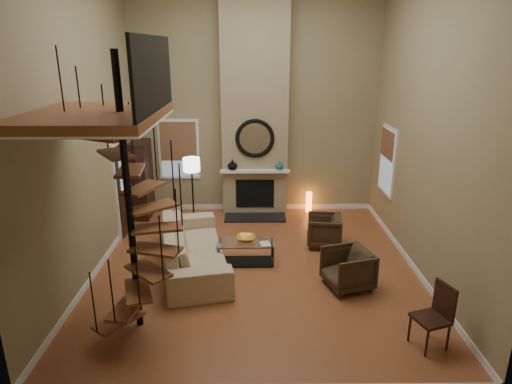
{
  "coord_description": "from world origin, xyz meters",
  "views": [
    {
      "loc": [
        -0.09,
        -7.61,
        4.04
      ],
      "look_at": [
        0.0,
        0.4,
        1.4
      ],
      "focal_mm": 31.0,
      "sensor_mm": 36.0,
      "label": 1
    }
  ],
  "objects_px": {
    "coffee_table": "(246,249)",
    "floor_lamp": "(192,171)",
    "armchair_far": "(351,268)",
    "armchair_near": "(327,230)",
    "side_chair": "(436,313)",
    "hutch": "(142,179)",
    "sofa": "(193,247)",
    "accent_lamp": "(309,202)"
  },
  "relations": [
    {
      "from": "coffee_table",
      "to": "floor_lamp",
      "type": "height_order",
      "value": "floor_lamp"
    },
    {
      "from": "coffee_table",
      "to": "armchair_far",
      "type": "bearing_deg",
      "value": -26.23
    },
    {
      "from": "armchair_far",
      "to": "coffee_table",
      "type": "relative_size",
      "value": 0.68
    },
    {
      "from": "armchair_near",
      "to": "side_chair",
      "type": "xyz_separation_m",
      "value": [
        0.97,
        -3.31,
        0.17
      ]
    },
    {
      "from": "hutch",
      "to": "sofa",
      "type": "bearing_deg",
      "value": -59.86
    },
    {
      "from": "hutch",
      "to": "accent_lamp",
      "type": "height_order",
      "value": "hutch"
    },
    {
      "from": "hutch",
      "to": "armchair_far",
      "type": "distance_m",
      "value": 5.69
    },
    {
      "from": "floor_lamp",
      "to": "accent_lamp",
      "type": "distance_m",
      "value": 3.24
    },
    {
      "from": "hutch",
      "to": "coffee_table",
      "type": "relative_size",
      "value": 1.69
    },
    {
      "from": "sofa",
      "to": "side_chair",
      "type": "distance_m",
      "value": 4.42
    },
    {
      "from": "sofa",
      "to": "accent_lamp",
      "type": "relative_size",
      "value": 5.38
    },
    {
      "from": "hutch",
      "to": "accent_lamp",
      "type": "distance_m",
      "value": 4.23
    },
    {
      "from": "accent_lamp",
      "to": "side_chair",
      "type": "distance_m",
      "value": 5.5
    },
    {
      "from": "armchair_near",
      "to": "coffee_table",
      "type": "relative_size",
      "value": 0.63
    },
    {
      "from": "sofa",
      "to": "armchair_far",
      "type": "distance_m",
      "value": 2.98
    },
    {
      "from": "armchair_near",
      "to": "accent_lamp",
      "type": "distance_m",
      "value": 2.08
    },
    {
      "from": "coffee_table",
      "to": "side_chair",
      "type": "relative_size",
      "value": 1.19
    },
    {
      "from": "hutch",
      "to": "coffee_table",
      "type": "distance_m",
      "value": 3.71
    },
    {
      "from": "coffee_table",
      "to": "accent_lamp",
      "type": "height_order",
      "value": "accent_lamp"
    },
    {
      "from": "accent_lamp",
      "to": "armchair_far",
      "type": "bearing_deg",
      "value": -85.81
    },
    {
      "from": "side_chair",
      "to": "coffee_table",
      "type": "bearing_deg",
      "value": 136.47
    },
    {
      "from": "armchair_near",
      "to": "hutch",
      "type": "bearing_deg",
      "value": -105.37
    },
    {
      "from": "sofa",
      "to": "armchair_far",
      "type": "xyz_separation_m",
      "value": [
        2.87,
        -0.8,
        -0.04
      ]
    },
    {
      "from": "armchair_near",
      "to": "floor_lamp",
      "type": "xyz_separation_m",
      "value": [
        -2.93,
        0.94,
        1.06
      ]
    },
    {
      "from": "side_chair",
      "to": "hutch",
      "type": "bearing_deg",
      "value": 135.72
    },
    {
      "from": "floor_lamp",
      "to": "side_chair",
      "type": "height_order",
      "value": "floor_lamp"
    },
    {
      "from": "armchair_far",
      "to": "accent_lamp",
      "type": "bearing_deg",
      "value": 167.64
    },
    {
      "from": "coffee_table",
      "to": "floor_lamp",
      "type": "bearing_deg",
      "value": 125.71
    },
    {
      "from": "armchair_near",
      "to": "side_chair",
      "type": "distance_m",
      "value": 3.45
    },
    {
      "from": "armchair_near",
      "to": "accent_lamp",
      "type": "xyz_separation_m",
      "value": [
        -0.12,
        2.08,
        -0.1
      ]
    },
    {
      "from": "coffee_table",
      "to": "side_chair",
      "type": "distance_m",
      "value": 3.7
    },
    {
      "from": "sofa",
      "to": "armchair_near",
      "type": "distance_m",
      "value": 2.86
    },
    {
      "from": "armchair_near",
      "to": "floor_lamp",
      "type": "height_order",
      "value": "floor_lamp"
    },
    {
      "from": "sofa",
      "to": "coffee_table",
      "type": "height_order",
      "value": "sofa"
    },
    {
      "from": "sofa",
      "to": "armchair_near",
      "type": "height_order",
      "value": "sofa"
    },
    {
      "from": "coffee_table",
      "to": "accent_lamp",
      "type": "xyz_separation_m",
      "value": [
        1.58,
        2.84,
        -0.03
      ]
    },
    {
      "from": "armchair_near",
      "to": "armchair_far",
      "type": "relative_size",
      "value": 0.93
    },
    {
      "from": "sofa",
      "to": "floor_lamp",
      "type": "bearing_deg",
      "value": -5.04
    },
    {
      "from": "armchair_far",
      "to": "accent_lamp",
      "type": "xyz_separation_m",
      "value": [
        -0.27,
        3.75,
        -0.1
      ]
    },
    {
      "from": "floor_lamp",
      "to": "armchair_far",
      "type": "bearing_deg",
      "value": -40.32
    },
    {
      "from": "coffee_table",
      "to": "floor_lamp",
      "type": "distance_m",
      "value": 2.38
    },
    {
      "from": "armchair_near",
      "to": "side_chair",
      "type": "bearing_deg",
      "value": 24.02
    }
  ]
}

